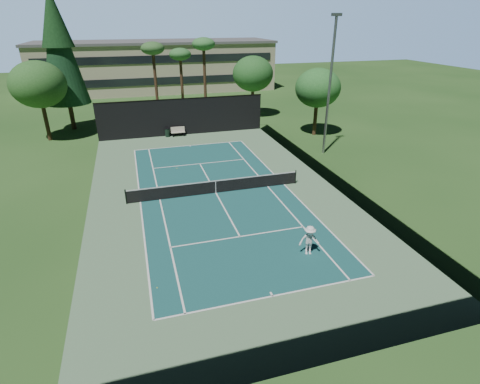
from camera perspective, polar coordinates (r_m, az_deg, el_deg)
The scene contains 22 objects.
ground at distance 27.91m, azimuth -3.70°, elevation -0.16°, with size 160.00×160.00×0.00m, color #274F1D.
apron_slab at distance 27.91m, azimuth -3.70°, elevation -0.15°, with size 18.00×32.00×0.01m, color #597F59.
court_surface at distance 27.91m, azimuth -3.70°, elevation -0.14°, with size 10.97×23.77×0.01m, color #19504F.
court_lines at distance 27.90m, azimuth -3.70°, elevation -0.13°, with size 11.07×23.87×0.01m.
tennis_net at distance 27.68m, azimuth -3.73°, elevation 0.88°, with size 12.90×0.10×1.10m.
fence at distance 27.18m, azimuth -3.85°, elevation 3.73°, with size 18.04×32.05×4.03m.
player at distance 20.85m, azimuth 10.52°, elevation -7.24°, with size 1.12×0.64×1.73m, color white.
tennis_ball_a at distance 19.04m, azimuth -12.53°, elevation -14.05°, with size 0.06×0.06×0.06m, color #DBEF36.
tennis_ball_b at distance 28.93m, azimuth -8.16°, elevation 0.64°, with size 0.07×0.07×0.07m, color yellow.
tennis_ball_c at distance 29.13m, azimuth -2.92°, elevation 1.04°, with size 0.06×0.06×0.06m, color yellow.
tennis_ball_d at distance 32.87m, azimuth -9.58°, elevation 3.59°, with size 0.08×0.08×0.08m, color #C1D630.
park_bench at distance 42.15m, azimuth -9.44°, elevation 9.12°, with size 1.50×0.45×1.02m.
trash_bin at distance 42.15m, azimuth -11.00°, elevation 8.90°, with size 0.56×0.56×0.95m.
pine_tree at distance 47.23m, azimuth -26.03°, elevation 19.91°, with size 4.80×4.80×15.00m.
palm_a at distance 48.95m, azimuth -13.14°, elevation 20.13°, with size 2.80×2.80×9.32m.
palm_b at distance 51.36m, azimuth -9.10°, elevation 19.70°, with size 2.80×2.80×8.42m.
palm_c at distance 48.72m, azimuth -5.56°, elevation 21.08°, with size 2.80×2.80×9.77m.
decid_tree_a at distance 49.58m, azimuth 1.98°, elevation 17.55°, with size 5.12×5.12×7.62m.
decid_tree_b at distance 42.03m, azimuth 11.77°, elevation 15.24°, with size 4.80×4.80×7.14m.
decid_tree_c at distance 44.00m, azimuth -28.40°, elevation 14.19°, with size 5.44×5.44×8.09m.
campus_building at distance 71.29m, azimuth -12.53°, elevation 18.30°, with size 40.50×12.50×8.30m.
light_pole at distance 35.67m, azimuth 13.53°, elevation 15.66°, with size 0.90×0.25×12.22m.
Camera 1 is at (-5.34, -24.70, 11.84)m, focal length 28.00 mm.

